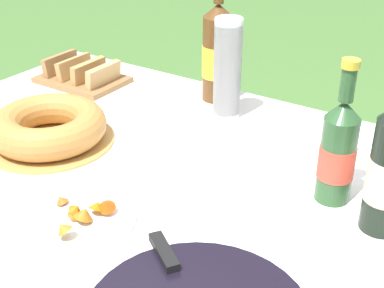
{
  "coord_description": "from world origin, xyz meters",
  "views": [
    {
      "loc": [
        0.56,
        -0.74,
        1.38
      ],
      "look_at": [
        -0.01,
        0.12,
        0.82
      ],
      "focal_mm": 50.0,
      "sensor_mm": 36.0,
      "label": 1
    }
  ],
  "objects_px": {
    "bundt_cake": "(49,127)",
    "cider_bottle_amber": "(217,53)",
    "cup_stack": "(227,69)",
    "snack_plate_left": "(78,217)",
    "cider_bottle_green": "(338,151)",
    "bread_board": "(82,75)"
  },
  "relations": [
    {
      "from": "bread_board",
      "to": "snack_plate_left",
      "type": "bearing_deg",
      "value": -46.87
    },
    {
      "from": "cider_bottle_green",
      "to": "snack_plate_left",
      "type": "xyz_separation_m",
      "value": [
        -0.37,
        -0.34,
        -0.1
      ]
    },
    {
      "from": "cider_bottle_amber",
      "to": "bread_board",
      "type": "bearing_deg",
      "value": -163.7
    },
    {
      "from": "cider_bottle_amber",
      "to": "snack_plate_left",
      "type": "bearing_deg",
      "value": -82.39
    },
    {
      "from": "bread_board",
      "to": "cider_bottle_green",
      "type": "bearing_deg",
      "value": -12.18
    },
    {
      "from": "bundt_cake",
      "to": "cider_bottle_green",
      "type": "height_order",
      "value": "cider_bottle_green"
    },
    {
      "from": "bundt_cake",
      "to": "bread_board",
      "type": "relative_size",
      "value": 1.19
    },
    {
      "from": "bundt_cake",
      "to": "cider_bottle_amber",
      "type": "height_order",
      "value": "cider_bottle_amber"
    },
    {
      "from": "snack_plate_left",
      "to": "bread_board",
      "type": "bearing_deg",
      "value": 133.13
    },
    {
      "from": "cup_stack",
      "to": "cider_bottle_amber",
      "type": "xyz_separation_m",
      "value": [
        -0.08,
        0.09,
        0.0
      ]
    },
    {
      "from": "cup_stack",
      "to": "bread_board",
      "type": "bearing_deg",
      "value": -176.06
    },
    {
      "from": "bundt_cake",
      "to": "cider_bottle_amber",
      "type": "relative_size",
      "value": 0.87
    },
    {
      "from": "bread_board",
      "to": "cup_stack",
      "type": "bearing_deg",
      "value": 3.94
    },
    {
      "from": "cider_bottle_amber",
      "to": "bundt_cake",
      "type": "bearing_deg",
      "value": -113.73
    },
    {
      "from": "bundt_cake",
      "to": "snack_plate_left",
      "type": "distance_m",
      "value": 0.35
    },
    {
      "from": "cup_stack",
      "to": "cider_bottle_green",
      "type": "relative_size",
      "value": 0.9
    },
    {
      "from": "snack_plate_left",
      "to": "bread_board",
      "type": "height_order",
      "value": "bread_board"
    },
    {
      "from": "cup_stack",
      "to": "bread_board",
      "type": "relative_size",
      "value": 1.03
    },
    {
      "from": "cup_stack",
      "to": "snack_plate_left",
      "type": "height_order",
      "value": "cup_stack"
    },
    {
      "from": "cider_bottle_amber",
      "to": "bread_board",
      "type": "distance_m",
      "value": 0.44
    },
    {
      "from": "cider_bottle_green",
      "to": "cider_bottle_amber",
      "type": "distance_m",
      "value": 0.56
    },
    {
      "from": "cider_bottle_green",
      "to": "bread_board",
      "type": "xyz_separation_m",
      "value": [
        -0.87,
        0.19,
        -0.09
      ]
    }
  ]
}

